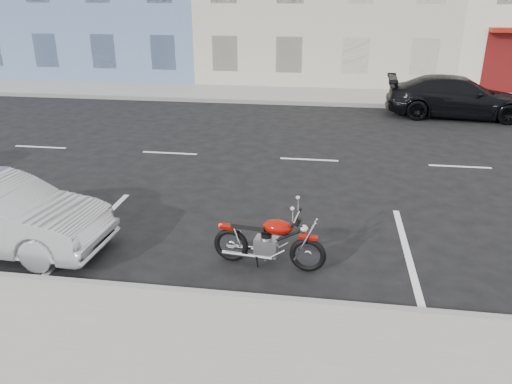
% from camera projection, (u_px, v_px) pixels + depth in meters
% --- Properties ---
extents(ground, '(120.00, 120.00, 0.00)m').
position_uv_depth(ground, '(383.00, 163.00, 13.52)').
color(ground, black).
rests_on(ground, ground).
extents(sidewalk_near, '(80.00, 3.40, 0.15)m').
position_uv_depth(sidewalk_near, '(32.00, 361.00, 6.20)').
color(sidewalk_near, gray).
rests_on(sidewalk_near, ground).
extents(sidewalk_far, '(80.00, 3.40, 0.15)m').
position_uv_depth(sidewalk_far, '(251.00, 94.00, 22.15)').
color(sidewalk_far, gray).
rests_on(sidewalk_far, ground).
extents(curb_near, '(80.00, 0.12, 0.16)m').
position_uv_depth(curb_near, '(93.00, 286.00, 7.76)').
color(curb_near, gray).
rests_on(curb_near, ground).
extents(curb_far, '(80.00, 0.12, 0.16)m').
position_uv_depth(curb_far, '(245.00, 102.00, 20.59)').
color(curb_far, gray).
rests_on(curb_far, ground).
extents(motorcycle, '(1.94, 0.64, 0.97)m').
position_uv_depth(motorcycle, '(310.00, 248.00, 8.16)').
color(motorcycle, black).
rests_on(motorcycle, ground).
extents(car_far, '(5.19, 2.38, 1.47)m').
position_uv_depth(car_far, '(457.00, 97.00, 18.19)').
color(car_far, black).
rests_on(car_far, ground).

